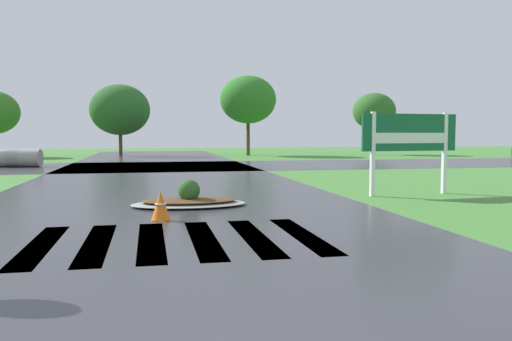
{
  "coord_description": "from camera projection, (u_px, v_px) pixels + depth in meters",
  "views": [
    {
      "loc": [
        -0.46,
        -3.23,
        1.86
      ],
      "look_at": [
        2.38,
        10.67,
        0.83
      ],
      "focal_mm": 36.66,
      "sensor_mm": 36.0,
      "label": 1
    }
  ],
  "objects": [
    {
      "name": "crosswalk_stripes",
      "position": [
        178.0,
        240.0,
        9.06
      ],
      "size": [
        4.95,
        3.47,
        0.01
      ],
      "color": "white",
      "rests_on": "ground"
    },
    {
      "name": "traffic_cone",
      "position": [
        161.0,
        206.0,
        11.07
      ],
      "size": [
        0.41,
        0.41,
        0.63
      ],
      "color": "orange",
      "rests_on": "ground"
    },
    {
      "name": "estate_billboard",
      "position": [
        410.0,
        137.0,
        15.53
      ],
      "size": [
        3.15,
        0.38,
        2.47
      ],
      "rotation": [
        0.0,
        0.0,
        3.24
      ],
      "color": "white",
      "rests_on": "ground"
    },
    {
      "name": "asphalt_cross_road",
      "position": [
        158.0,
        166.0,
        28.78
      ],
      "size": [
        90.0,
        9.11,
        0.01
      ],
      "primitive_type": "cube",
      "color": "#35353A",
      "rests_on": "ground"
    },
    {
      "name": "median_island",
      "position": [
        189.0,
        201.0,
        13.22
      ],
      "size": [
        2.91,
        1.61,
        0.68
      ],
      "color": "#9E9B93",
      "rests_on": "ground"
    },
    {
      "name": "drainage_pipe_stack",
      "position": [
        4.0,
        158.0,
        28.25
      ],
      "size": [
        3.98,
        1.54,
        0.97
      ],
      "color": "#9E9B93",
      "rests_on": "ground"
    },
    {
      "name": "asphalt_roadway",
      "position": [
        169.0,
        206.0,
        13.15
      ],
      "size": [
        10.12,
        80.0,
        0.01
      ],
      "primitive_type": "cube",
      "color": "#35353A",
      "rests_on": "ground"
    },
    {
      "name": "background_treeline",
      "position": [
        121.0,
        108.0,
        40.86
      ],
      "size": [
        44.21,
        6.19,
        6.47
      ],
      "color": "#4C3823",
      "rests_on": "ground"
    }
  ]
}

